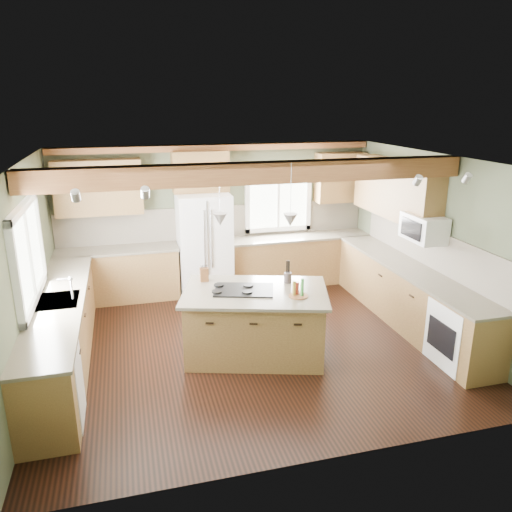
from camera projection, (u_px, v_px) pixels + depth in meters
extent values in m
plane|color=black|center=(251.00, 344.00, 7.11)|extent=(5.60, 5.60, 0.00)
plane|color=silver|center=(251.00, 160.00, 6.33)|extent=(5.60, 5.60, 0.00)
plane|color=#4B523A|center=(217.00, 217.00, 9.03)|extent=(5.60, 0.00, 5.60)
plane|color=#4B523A|center=(27.00, 275.00, 6.04)|extent=(0.00, 5.00, 5.00)
plane|color=#4B523A|center=(433.00, 242.00, 7.41)|extent=(0.00, 5.00, 5.00)
cube|color=brown|center=(256.00, 173.00, 6.11)|extent=(5.55, 0.26, 0.26)
cube|color=brown|center=(216.00, 148.00, 8.56)|extent=(5.55, 0.20, 0.10)
cube|color=brown|center=(217.00, 222.00, 9.04)|extent=(5.58, 0.03, 0.58)
cube|color=brown|center=(430.00, 247.00, 7.48)|extent=(0.03, 3.70, 0.58)
cube|color=brown|center=(119.00, 275.00, 8.57)|extent=(2.02, 0.60, 0.88)
cube|color=#4D4539|center=(116.00, 250.00, 8.43)|extent=(2.06, 0.64, 0.04)
cube|color=brown|center=(299.00, 260.00, 9.37)|extent=(2.62, 0.60, 0.88)
cube|color=#4D4539|center=(299.00, 237.00, 9.23)|extent=(2.66, 0.64, 0.04)
cube|color=brown|center=(62.00, 335.00, 6.41)|extent=(0.60, 3.70, 0.88)
cube|color=#4D4539|center=(58.00, 302.00, 6.27)|extent=(0.64, 3.74, 0.04)
cube|color=brown|center=(408.00, 297.00, 7.64)|extent=(0.60, 3.70, 0.88)
cube|color=#4D4539|center=(411.00, 269.00, 7.50)|extent=(0.64, 3.74, 0.04)
cube|color=brown|center=(99.00, 187.00, 8.18)|extent=(1.40, 0.35, 0.90)
cube|color=brown|center=(200.00, 172.00, 8.54)|extent=(0.96, 0.35, 0.70)
cube|color=brown|center=(395.00, 189.00, 8.00)|extent=(0.35, 2.20, 0.90)
cube|color=brown|center=(340.00, 177.00, 9.23)|extent=(0.90, 0.35, 0.90)
cube|color=white|center=(27.00, 254.00, 6.01)|extent=(0.04, 1.60, 1.05)
cube|color=white|center=(278.00, 200.00, 9.21)|extent=(1.10, 0.04, 1.00)
cube|color=#262628|center=(58.00, 301.00, 6.27)|extent=(0.50, 0.65, 0.03)
cylinder|color=#B2B2B7|center=(72.00, 289.00, 6.27)|extent=(0.02, 0.02, 0.28)
cube|color=white|center=(51.00, 389.00, 5.22)|extent=(0.60, 0.60, 0.84)
cube|color=white|center=(462.00, 334.00, 6.44)|extent=(0.60, 0.72, 0.84)
cube|color=white|center=(424.00, 228.00, 7.23)|extent=(0.40, 0.70, 0.38)
cone|color=#B2B2B7|center=(220.00, 220.00, 6.30)|extent=(0.18, 0.18, 0.16)
cone|color=#B2B2B7|center=(290.00, 220.00, 6.27)|extent=(0.18, 0.18, 0.16)
cube|color=white|center=(204.00, 245.00, 8.72)|extent=(0.90, 0.74, 1.80)
cube|color=brown|center=(255.00, 324.00, 6.72)|extent=(2.01, 1.55, 0.88)
cube|color=#4D4539|center=(255.00, 292.00, 6.58)|extent=(2.16, 1.70, 0.04)
cube|color=black|center=(244.00, 290.00, 6.58)|extent=(0.88, 0.71, 0.02)
cube|color=brown|center=(204.00, 275.00, 6.89)|extent=(0.12, 0.09, 0.19)
cylinder|color=#443C36|center=(288.00, 278.00, 6.85)|extent=(0.14, 0.14, 0.14)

